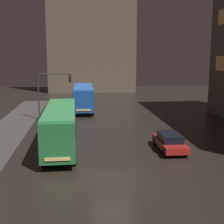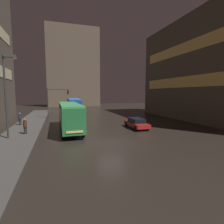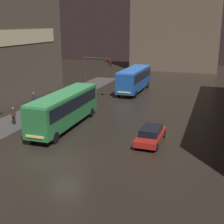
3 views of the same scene
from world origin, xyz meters
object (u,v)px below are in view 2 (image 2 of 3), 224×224
at_px(pedestrian_mid, 25,125).
at_px(bus_far, 74,105).
at_px(traffic_light_main, 56,97).
at_px(car_taxi, 136,123).
at_px(bus_near, 70,114).
at_px(street_lamp_sidewalk, 7,84).
at_px(pedestrian_near, 20,118).

bearing_deg(pedestrian_mid, bus_far, 161.12).
bearing_deg(pedestrian_mid, traffic_light_main, 167.55).
bearing_deg(traffic_light_main, pedestrian_mid, -103.90).
bearing_deg(bus_far, car_taxi, 109.60).
bearing_deg(car_taxi, bus_near, -7.65).
relative_size(bus_near, street_lamp_sidewalk, 1.32).
bearing_deg(bus_far, street_lamp_sidewalk, 68.93).
bearing_deg(pedestrian_near, bus_far, -84.99).
height_order(bus_near, street_lamp_sidewalk, street_lamp_sidewalk).
xyz_separation_m(bus_far, pedestrian_mid, (-7.05, -19.03, -0.91)).
relative_size(bus_far, street_lamp_sidewalk, 1.20).
bearing_deg(pedestrian_near, street_lamp_sidewalk, 133.20).
xyz_separation_m(pedestrian_near, street_lamp_sidewalk, (0.54, -7.75, 4.37)).
height_order(traffic_light_main, street_lamp_sidewalk, street_lamp_sidewalk).
relative_size(car_taxi, pedestrian_mid, 2.68).
distance_m(bus_far, traffic_light_main, 7.32).
xyz_separation_m(bus_near, street_lamp_sidewalk, (-6.10, -2.75, 3.49)).
xyz_separation_m(bus_near, pedestrian_near, (-6.63, 4.99, -0.88)).
height_order(bus_near, bus_far, bus_far).
bearing_deg(bus_far, bus_near, 83.96).
xyz_separation_m(bus_far, pedestrian_near, (-8.71, -12.81, -0.89)).
bearing_deg(bus_far, pedestrian_mid, 70.29).
bearing_deg(street_lamp_sidewalk, traffic_light_main, 73.37).
relative_size(bus_near, pedestrian_mid, 6.31).
relative_size(pedestrian_mid, street_lamp_sidewalk, 0.21).
height_order(bus_far, car_taxi, bus_far).
height_order(pedestrian_near, pedestrian_mid, pedestrian_near).
height_order(bus_near, pedestrian_near, bus_near).
relative_size(pedestrian_near, street_lamp_sidewalk, 0.21).
bearing_deg(pedestrian_mid, car_taxi, 91.27).
distance_m(bus_near, car_taxi, 8.84).
relative_size(car_taxi, street_lamp_sidewalk, 0.56).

